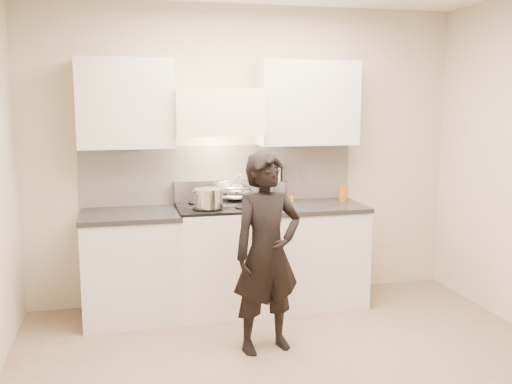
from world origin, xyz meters
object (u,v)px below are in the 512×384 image
(utensil_crock, at_px, (280,189))
(counter_right, at_px, (311,253))
(stove, at_px, (222,258))
(person, at_px, (267,253))
(wok, at_px, (235,190))

(utensil_crock, bearing_deg, counter_right, -46.54)
(stove, xyz_separation_m, person, (0.18, -0.89, 0.27))
(utensil_crock, height_order, person, person)
(person, bearing_deg, utensil_crock, 57.24)
(wok, bearing_deg, person, -88.18)
(person, bearing_deg, stove, 88.92)
(wok, height_order, utensil_crock, utensil_crock)
(stove, bearing_deg, counter_right, 0.00)
(wok, xyz_separation_m, utensil_crock, (0.45, 0.10, -0.02))
(stove, distance_m, utensil_crock, 0.85)
(counter_right, height_order, person, person)
(stove, distance_m, person, 0.95)
(wok, distance_m, utensil_crock, 0.46)
(utensil_crock, xyz_separation_m, person, (-0.42, -1.13, -0.28))
(wok, relative_size, person, 0.28)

